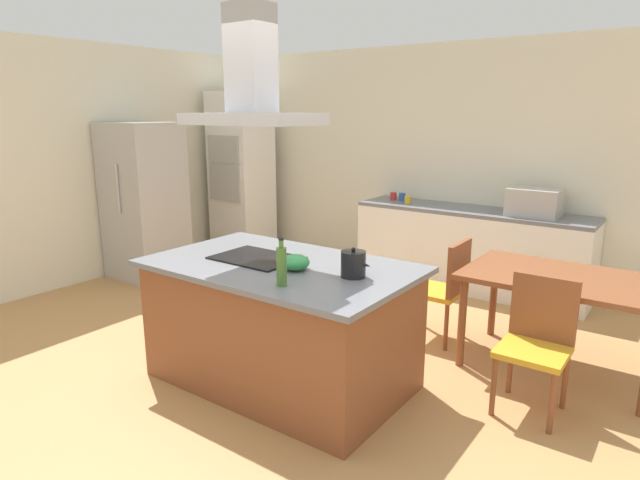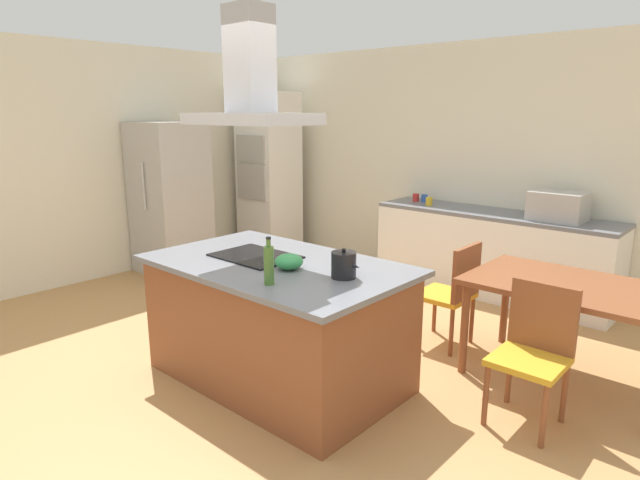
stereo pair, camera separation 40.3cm
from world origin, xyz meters
TOP-DOWN VIEW (x-y plane):
  - ground at (0.00, 1.50)m, footprint 16.00×16.00m
  - wall_back at (0.00, 3.25)m, footprint 7.20×0.10m
  - wall_left at (-3.45, 1.00)m, footprint 0.10×8.80m
  - kitchen_island at (0.00, 0.00)m, footprint 1.88×1.15m
  - cooktop at (-0.22, 0.00)m, footprint 0.60×0.44m
  - tea_kettle at (0.58, 0.04)m, footprint 0.21×0.16m
  - olive_oil_bottle at (0.33, -0.37)m, footprint 0.06×0.06m
  - mixing_bowl at (0.18, -0.06)m, footprint 0.19×0.19m
  - back_counter at (0.32, 2.88)m, footprint 2.54×0.62m
  - countertop_microwave at (0.97, 2.88)m, footprint 0.50×0.38m
  - coffee_mug_red at (-0.68, 2.95)m, footprint 0.08×0.08m
  - coffee_mug_blue at (-0.57, 2.96)m, footprint 0.08×0.08m
  - coffee_mug_yellow at (-0.42, 2.80)m, footprint 0.08×0.08m
  - wall_oven_stack at (-2.90, 2.65)m, footprint 0.70×0.66m
  - refrigerator at (-2.98, 1.08)m, footprint 0.80×0.73m
  - dining_table at (1.59, 1.37)m, footprint 1.40×0.90m
  - chair_facing_island at (1.59, 0.71)m, footprint 0.42×0.42m
  - chair_at_left_end at (0.68, 1.37)m, footprint 0.42×0.42m
  - range_hood at (-0.22, 0.00)m, footprint 0.90×0.55m

SIDE VIEW (x-z plane):
  - ground at x=0.00m, z-range 0.00..0.00m
  - back_counter at x=0.32m, z-range 0.00..0.90m
  - kitchen_island at x=0.00m, z-range 0.00..0.90m
  - chair_facing_island at x=1.59m, z-range 0.06..0.95m
  - chair_at_left_end at x=0.68m, z-range 0.06..0.95m
  - dining_table at x=1.59m, z-range 0.29..1.04m
  - cooktop at x=-0.22m, z-range 0.90..0.91m
  - refrigerator at x=-2.98m, z-range 0.00..1.82m
  - coffee_mug_red at x=-0.68m, z-range 0.90..0.99m
  - coffee_mug_blue at x=-0.57m, z-range 0.90..0.99m
  - coffee_mug_yellow at x=-0.42m, z-range 0.90..0.99m
  - mixing_bowl at x=0.18m, z-range 0.90..1.01m
  - tea_kettle at x=0.58m, z-range 0.89..1.08m
  - olive_oil_bottle at x=0.33m, z-range 0.88..1.18m
  - countertop_microwave at x=0.97m, z-range 0.90..1.18m
  - wall_oven_stack at x=-2.90m, z-range 0.00..2.20m
  - wall_back at x=0.00m, z-range 0.00..2.70m
  - wall_left at x=-3.45m, z-range 0.00..2.70m
  - range_hood at x=-0.22m, z-range 1.71..2.49m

